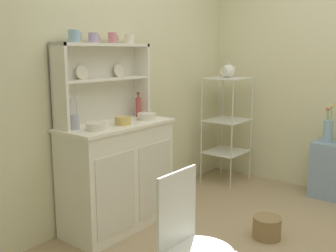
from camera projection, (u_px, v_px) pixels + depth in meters
wall_back at (122, 73)px, 3.46m from camera, size 3.84×0.05×2.50m
hutch_cabinet at (118, 174)px, 3.20m from camera, size 0.96×0.45×0.87m
hutch_shelf_unit at (101, 76)px, 3.15m from camera, size 0.89×0.18×0.63m
bakers_rack at (227, 116)px, 4.27m from camera, size 0.45×0.39×1.16m
wire_chair at (189, 238)px, 1.96m from camera, size 0.36×0.36×0.85m
floor_basket at (267, 227)px, 3.06m from camera, size 0.22×0.22×0.17m
cup_sky_0 at (74, 36)px, 2.85m from camera, size 0.10×0.08×0.09m
cup_lilac_1 at (94, 38)px, 3.00m from camera, size 0.09×0.08×0.08m
cup_rose_2 at (113, 38)px, 3.15m from camera, size 0.08×0.07×0.08m
cup_cream_3 at (129, 39)px, 3.30m from camera, size 0.09×0.08×0.08m
bowl_mixing_large at (96, 127)px, 2.86m from camera, size 0.15×0.15×0.05m
bowl_floral_medium at (123, 121)px, 3.07m from camera, size 0.13×0.13×0.06m
bowl_cream_small at (147, 116)px, 3.29m from camera, size 0.15×0.15×0.06m
jam_bottle at (138, 107)px, 3.43m from camera, size 0.05×0.05×0.21m
utensil_jar at (74, 121)px, 2.89m from camera, size 0.08×0.08×0.25m
porcelain_teapot at (228, 71)px, 4.18m from camera, size 0.23×0.14×0.16m
flower_vase at (328, 129)px, 3.83m from camera, size 0.09×0.09×0.37m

